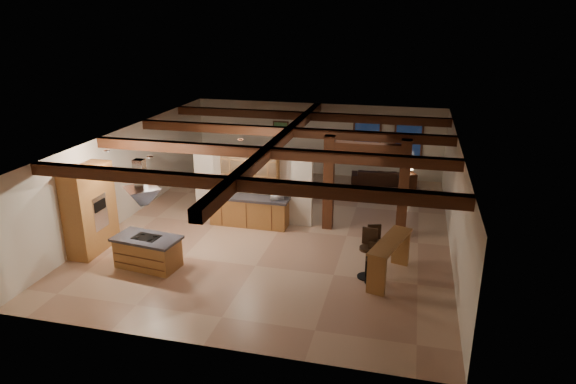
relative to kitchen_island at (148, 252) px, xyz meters
name	(u,v)px	position (x,y,z in m)	size (l,w,h in m)	color
ground	(280,229)	(2.70, 3.17, -0.42)	(12.00, 12.00, 0.00)	tan
room_walls	(279,174)	(2.70, 3.17, 1.36)	(12.00, 12.00, 12.00)	beige
ceiling_beams	(279,142)	(2.70, 3.17, 2.34)	(10.00, 12.00, 0.28)	#381B0E
timber_posts	(366,176)	(5.20, 3.67, 1.34)	(2.50, 0.30, 2.90)	#381B0E
partition_wall	(253,188)	(1.70, 3.67, 0.68)	(3.80, 0.18, 2.20)	beige
pantry_cabinet	(90,210)	(-1.97, 0.57, 0.77)	(0.67, 1.60, 2.40)	olive
back_counter	(249,211)	(1.70, 3.28, 0.05)	(2.50, 0.66, 0.94)	olive
upper_display_cabinet	(250,166)	(1.70, 3.48, 1.43)	(1.80, 0.36, 0.95)	olive
range_hood	(143,203)	(0.00, 0.00, 1.36)	(1.10, 1.10, 1.40)	silver
back_windows	(387,142)	(5.50, 9.10, 1.08)	(2.70, 0.07, 1.70)	#381B0E
framed_art	(281,132)	(1.20, 9.11, 1.28)	(0.65, 0.05, 0.85)	#381B0E
recessed_cans	(168,149)	(0.17, 1.24, 2.45)	(3.16, 2.46, 0.03)	silver
kitchen_island	(148,252)	(0.00, 0.00, 0.00)	(1.80, 1.11, 0.85)	olive
dining_table	(283,186)	(2.04, 6.22, -0.08)	(1.96, 1.09, 0.69)	#432310
sofa	(377,177)	(5.23, 8.40, -0.14)	(1.95, 0.76, 0.57)	black
microwave	(277,196)	(2.60, 3.28, 0.63)	(0.40, 0.27, 0.22)	#BDBCC1
bar_counter	(390,253)	(6.11, 0.85, 0.27)	(1.02, 2.03, 1.03)	olive
side_table	(408,181)	(6.42, 8.08, -0.12)	(0.48, 0.48, 0.60)	#381B0E
table_lamp	(410,167)	(6.42, 8.08, 0.42)	(0.29, 0.29, 0.34)	black
bar_stool_a	(373,263)	(5.73, 0.57, 0.09)	(0.35, 0.36, 1.01)	black
bar_stool_b	(368,253)	(5.58, 0.80, 0.22)	(0.44, 0.46, 1.27)	black
bar_stool_c	(374,247)	(5.71, 1.30, 0.17)	(0.43, 0.44, 1.17)	black
dining_chairs	(283,180)	(2.04, 6.22, 0.16)	(2.01, 2.01, 1.15)	#381B0E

